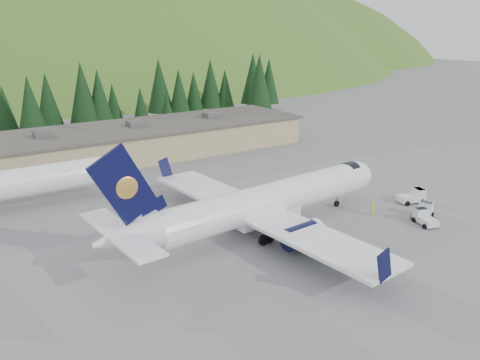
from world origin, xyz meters
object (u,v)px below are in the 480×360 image
at_px(baggage_tug_c, 424,218).
at_px(ramp_worker, 372,208).
at_px(airliner, 264,203).
at_px(baggage_tug_b, 413,196).
at_px(baggage_tug_a, 424,211).
at_px(terminal_building, 108,144).

bearing_deg(baggage_tug_c, ramp_worker, 47.63).
distance_m(airliner, ramp_worker, 14.05).
relative_size(airliner, baggage_tug_c, 11.00).
distance_m(baggage_tug_b, baggage_tug_c, 6.96).
height_order(baggage_tug_a, ramp_worker, baggage_tug_a).
relative_size(airliner, baggage_tug_a, 10.54).
xyz_separation_m(baggage_tug_c, terminal_building, (-20.11, 46.60, 1.91)).
bearing_deg(baggage_tug_a, baggage_tug_b, 30.68).
distance_m(airliner, baggage_tug_a, 19.37).
bearing_deg(baggage_tug_c, baggage_tug_a, -34.08).
height_order(airliner, ramp_worker, airliner).
bearing_deg(ramp_worker, baggage_tug_a, 94.22).
relative_size(baggage_tug_a, baggage_tug_c, 1.04).
height_order(airliner, baggage_tug_c, airliner).
bearing_deg(airliner, baggage_tug_c, -31.80).
height_order(airliner, terminal_building, airliner).
distance_m(baggage_tug_b, terminal_building, 48.53).
height_order(baggage_tug_a, baggage_tug_b, baggage_tug_b).
bearing_deg(airliner, terminal_building, 91.95).
distance_m(airliner, baggage_tug_c, 18.44).
height_order(baggage_tug_a, terminal_building, terminal_building).
xyz_separation_m(baggage_tug_a, terminal_building, (-21.71, 45.39, 1.88)).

